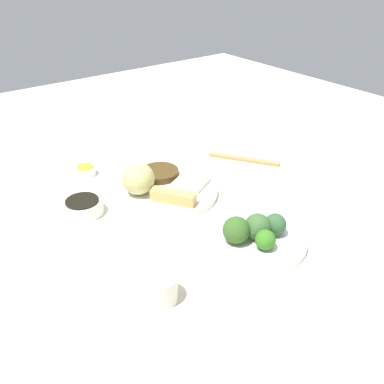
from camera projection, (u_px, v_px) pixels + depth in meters
tabletop at (178, 198)px, 1.06m from camera, size 2.20×2.20×0.02m
main_plate at (166, 191)px, 1.05m from camera, size 0.25×0.25×0.02m
rice_scoop at (138, 179)px, 1.01m from camera, size 0.08×0.08×0.08m
spring_roll at (173, 197)px, 0.99m from camera, size 0.08×0.10×0.03m
crab_rangoon_wonton at (191, 182)px, 1.06m from camera, size 0.10×0.10×0.01m
stir_fry_heap at (159, 173)px, 1.10m from camera, size 0.10×0.10×0.02m
broccoli_plate at (255, 239)px, 0.88m from camera, size 0.21×0.21×0.01m
broccoli_floret_0 at (257, 227)px, 0.86m from camera, size 0.05×0.05×0.05m
broccoli_floret_1 at (236, 230)px, 0.85m from camera, size 0.06×0.06×0.06m
broccoli_floret_2 at (275, 224)px, 0.88m from camera, size 0.05×0.05×0.05m
broccoli_floret_3 at (266, 240)px, 0.84m from camera, size 0.04×0.04×0.04m
soy_sauce_bowl at (83, 207)px, 0.97m from camera, size 0.09×0.09×0.03m
soy_sauce_bowl_liquid at (82, 201)px, 0.97m from camera, size 0.08×0.08×0.00m
sauce_ramekin_hot_mustard at (86, 171)px, 1.14m from camera, size 0.05×0.05×0.02m
sauce_ramekin_hot_mustard_liquid at (85, 167)px, 1.13m from camera, size 0.04×0.04×0.00m
teacup at (160, 288)px, 0.73m from camera, size 0.06×0.06×0.05m
chopsticks_pair at (244, 159)px, 1.21m from camera, size 0.13×0.18×0.01m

